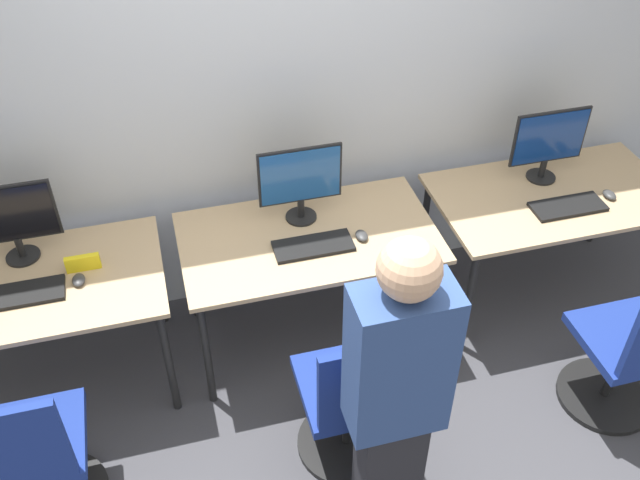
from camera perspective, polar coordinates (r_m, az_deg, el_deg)
The scene contains 19 objects.
ground_plane at distance 3.84m, azimuth 0.58°, elevation -11.31°, with size 20.00×20.00×0.00m, color #3D3D42.
wall_back at distance 3.61m, azimuth -3.04°, elevation 13.64°, with size 12.00×0.05×2.80m.
desk_left at distance 3.64m, azimuth -22.50°, elevation -4.13°, with size 1.29×0.73×0.71m.
monitor_left at distance 3.61m, azimuth -23.53°, elevation 1.53°, with size 0.43×0.16×0.42m.
keyboard_left at distance 3.53m, azimuth -22.86°, elevation -4.03°, with size 0.39×0.16×0.02m.
mouse_left at distance 3.50m, azimuth -18.75°, elevation -3.04°, with size 0.06×0.09×0.03m.
office_chair_left at distance 3.33m, azimuth -21.84°, elevation -16.23°, with size 0.48×0.48×0.91m.
desk_center at distance 3.63m, azimuth -0.91°, elevation -0.49°, with size 1.29×0.73×0.71m.
monitor_center at distance 3.56m, azimuth -1.59°, elevation 4.77°, with size 0.43×0.16×0.42m.
keyboard_center at distance 3.51m, azimuth -0.54°, elevation -0.48°, with size 0.39×0.16×0.02m.
mouse_center at distance 3.56m, azimuth 3.36°, elevation 0.36°, with size 0.06×0.09×0.03m.
office_chair_center at distance 3.28m, azimuth 2.57°, elevation -13.03°, with size 0.48×0.48×0.91m.
person_center at distance 2.69m, azimuth 6.07°, elevation -12.34°, with size 0.36×0.21×1.62m.
desk_right at distance 4.11m, azimuth 18.06°, elevation 2.78°, with size 1.29×0.73×0.71m.
monitor_right at distance 4.05m, azimuth 17.84°, elevation 7.47°, with size 0.43×0.16×0.42m.
keyboard_right at distance 3.98m, azimuth 19.21°, elevation 2.54°, with size 0.39×0.16×0.02m.
mouse_right at distance 4.13m, azimuth 22.15°, elevation 3.37°, with size 0.06×0.09×0.03m.
office_chair_right at distance 3.76m, azimuth 23.52°, elevation -8.55°, with size 0.48×0.48×0.91m.
placard_left at distance 3.55m, azimuth -18.45°, elevation -1.75°, with size 0.16×0.03×0.08m.
Camera 1 is at (-0.67, -2.31, 2.99)m, focal length 40.00 mm.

